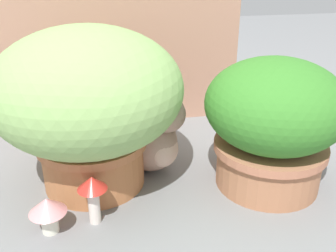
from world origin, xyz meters
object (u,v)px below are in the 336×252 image
(grass_planter, at_px, (88,99))
(mushroom_ornament_red, at_px, (93,190))
(mushroom_ornament_pink, at_px, (48,209))
(cat, at_px, (147,136))
(leafy_planter, at_px, (273,121))

(grass_planter, distance_m, mushroom_ornament_red, 0.26)
(grass_planter, distance_m, mushroom_ornament_pink, 0.32)
(mushroom_ornament_red, bearing_deg, cat, 54.22)
(mushroom_ornament_red, height_order, mushroom_ornament_pink, mushroom_ornament_red)
(mushroom_ornament_red, distance_m, mushroom_ornament_pink, 0.12)
(cat, bearing_deg, leafy_planter, -23.82)
(grass_planter, xyz_separation_m, mushroom_ornament_pink, (-0.12, -0.21, -0.21))
(grass_planter, height_order, mushroom_ornament_pink, grass_planter)
(cat, height_order, mushroom_ornament_red, cat)
(grass_planter, bearing_deg, cat, 16.39)
(leafy_planter, height_order, mushroom_ornament_pink, leafy_planter)
(grass_planter, height_order, mushroom_ornament_red, grass_planter)
(grass_planter, xyz_separation_m, cat, (0.17, 0.05, -0.16))
(cat, bearing_deg, mushroom_ornament_pink, -137.94)
(leafy_planter, xyz_separation_m, mushroom_ornament_pink, (-0.64, -0.11, -0.14))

